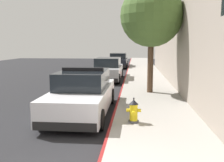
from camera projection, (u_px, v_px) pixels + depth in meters
The scene contains 8 objects.
ground_plane at pixel (43, 90), 14.37m from camera, with size 30.85×60.00×0.20m, color #232326.
sidewalk_pavement at pixel (148, 89), 13.80m from camera, with size 2.77×60.00×0.16m, color #9E9991.
curb_painted_edge at pixel (122, 88), 13.93m from camera, with size 0.08×60.00×0.16m, color maroon.
police_cruiser at pixel (83, 94), 9.04m from camera, with size 1.94×4.84×1.68m.
parked_car_silver_ahead at pixel (108, 69), 17.67m from camera, with size 1.94×4.84×1.56m.
parked_car_dark_far at pixel (118, 61), 27.14m from camera, with size 1.94×4.84×1.56m.
fire_hydrant at pixel (134, 111), 7.55m from camera, with size 0.44×0.40×0.76m.
street_tree at pixel (151, 16), 11.86m from camera, with size 2.97×2.97×5.17m.
Camera 1 is at (0.65, -3.72, 2.51)m, focal length 40.29 mm.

